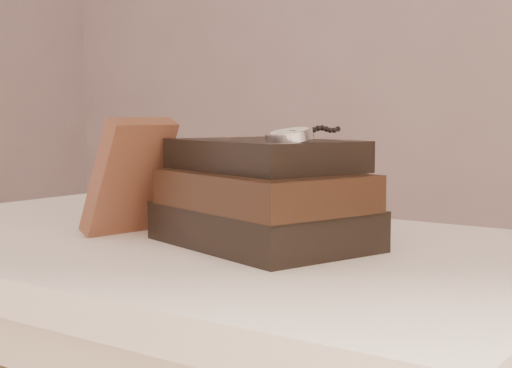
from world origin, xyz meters
The scene contains 5 objects.
table centered at (0.00, 0.35, 0.66)m, with size 1.00×0.60×0.75m.
book_stack centered at (0.13, 0.35, 0.81)m, with size 0.30×0.25×0.13m.
journal centered at (-0.05, 0.30, 0.83)m, with size 0.02×0.10×0.16m, color #45251A.
pocket_watch centered at (0.19, 0.32, 0.89)m, with size 0.07×0.16×0.02m.
eyeglasses centered at (0.07, 0.46, 0.82)m, with size 0.14×0.15×0.05m.
Camera 1 is at (0.64, -0.39, 0.91)m, focal length 51.94 mm.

